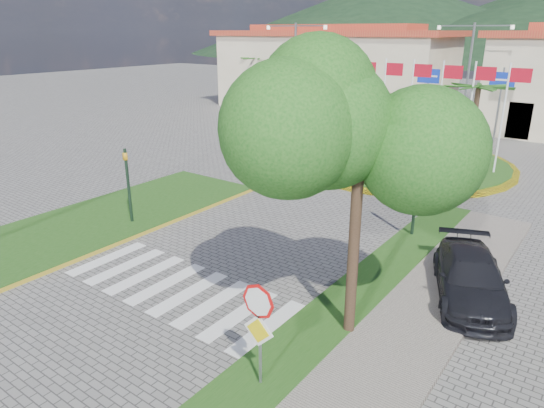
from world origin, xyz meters
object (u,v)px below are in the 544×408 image
Objects in this scene: deciduous_tree at (360,140)px; car_side_right at (471,278)px; stop_sign at (259,320)px; car_dark_a at (423,117)px; white_van at (311,110)px; roundabout_island at (402,162)px.

car_side_right is (2.00, 3.74, -4.50)m from deciduous_tree.
deciduous_tree is 6.19m from car_side_right.
car_dark_a is (-8.81, 34.13, -1.23)m from stop_sign.
deciduous_tree is at bearing -122.97° from white_van.
roundabout_island is 20.69m from stop_sign.
stop_sign is at bearing -101.18° from deciduous_tree.
deciduous_tree is (0.60, 3.04, 3.38)m from stop_sign.
roundabout_island is at bearing 107.91° from deciduous_tree.
car_dark_a is at bearing 105.53° from roundabout_island.
roundabout_island is 14.63m from car_dark_a.
stop_sign reaches higher than car_dark_a.
roundabout_island reaches higher than car_dark_a.
car_side_right is at bearing 61.89° from deciduous_tree.
roundabout_island is 16.97m from white_van.
car_side_right is at bearing -116.18° from white_van.
car_dark_a is 29.63m from car_side_right.
stop_sign is at bearing -126.47° from white_van.
car_dark_a is at bearing -47.03° from white_van.
roundabout_island is at bearing 97.07° from car_side_right.
roundabout_island is 2.74× the size of car_side_right.
deciduous_tree is at bearing 78.82° from stop_sign.
car_side_right is (2.60, 6.78, -1.12)m from stop_sign.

